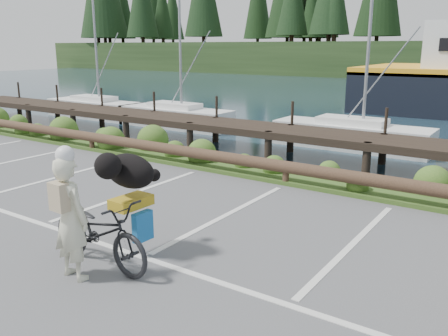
{
  "coord_description": "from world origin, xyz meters",
  "views": [
    {
      "loc": [
        4.99,
        -5.48,
        3.29
      ],
      "look_at": [
        0.22,
        1.58,
        1.1
      ],
      "focal_mm": 38.0,
      "sensor_mm": 36.0,
      "label": 1
    }
  ],
  "objects": [
    {
      "name": "ground",
      "position": [
        0.0,
        0.0,
        0.0
      ],
      "size": [
        72.0,
        72.0,
        0.0
      ],
      "primitive_type": "plane",
      "color": "#4E4E50"
    },
    {
      "name": "dog",
      "position": [
        -0.33,
        -0.29,
        1.37
      ],
      "size": [
        0.52,
        0.99,
        0.56
      ],
      "primitive_type": "ellipsoid",
      "rotation": [
        0.0,
        0.0,
        1.52
      ],
      "color": "black",
      "rests_on": "bicycle"
    },
    {
      "name": "bicycle",
      "position": [
        -0.36,
        -0.96,
        0.55
      ],
      "size": [
        2.11,
        0.83,
        1.09
      ],
      "primitive_type": "imported",
      "rotation": [
        0.0,
        0.0,
        1.52
      ],
      "color": "black",
      "rests_on": "ground"
    },
    {
      "name": "cyclist",
      "position": [
        -0.39,
        -1.44,
        0.91
      ],
      "size": [
        0.69,
        0.47,
        1.82
      ],
      "primitive_type": "imported",
      "rotation": [
        0.0,
        0.0,
        3.09
      ],
      "color": "beige",
      "rests_on": "ground"
    },
    {
      "name": "vegetation_strip",
      "position": [
        0.0,
        5.3,
        0.05
      ],
      "size": [
        34.0,
        1.6,
        0.1
      ],
      "primitive_type": "cube",
      "color": "#3D5B21",
      "rests_on": "ground"
    },
    {
      "name": "log_rail",
      "position": [
        0.0,
        4.6,
        0.0
      ],
      "size": [
        32.0,
        0.3,
        0.6
      ],
      "primitive_type": null,
      "color": "#443021",
      "rests_on": "ground"
    }
  ]
}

